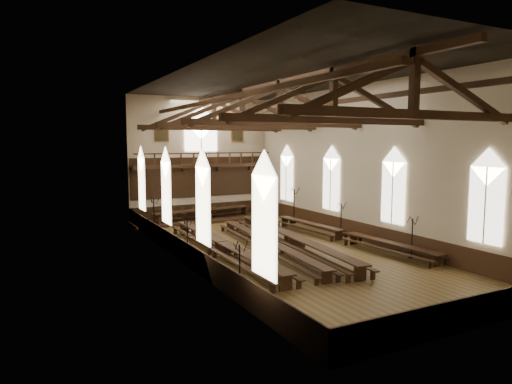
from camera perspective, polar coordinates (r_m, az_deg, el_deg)
ground at (r=27.20m, az=2.95°, el=-7.25°), size 26.00×26.00×0.00m
room_walls at (r=26.45m, az=3.03°, el=6.49°), size 26.00×26.00×26.00m
wainscot_band at (r=27.07m, az=2.96°, el=-6.01°), size 12.00×26.00×1.20m
side_windows at (r=26.58m, az=3.00°, el=0.62°), size 11.85×19.80×4.50m
end_window at (r=38.15m, az=-6.89°, el=7.54°), size 2.80×0.12×3.80m
minstrels_gallery at (r=38.00m, az=-6.70°, el=2.54°), size 11.80×1.24×3.70m
portraits at (r=38.15m, az=-6.89°, el=7.35°), size 7.75×0.09×1.45m
roof_trusses at (r=26.51m, az=3.05°, el=10.29°), size 11.70×25.70×2.80m
refectory_row_a at (r=25.94m, az=-4.18°, el=-6.63°), size 1.67×14.72×0.78m
refectory_row_b at (r=26.75m, az=1.53°, el=-6.37°), size 1.96×13.92×0.69m
refectory_row_c at (r=27.70m, az=4.50°, el=-5.76°), size 2.38×15.10×0.81m
refectory_row_d at (r=29.61m, az=11.14°, el=-5.21°), size 1.94×14.17×0.72m
dais at (r=37.11m, az=-6.60°, el=-3.48°), size 11.40×2.88×0.19m
high_table at (r=36.99m, az=-6.62°, el=-2.31°), size 8.42×1.86×0.78m
high_chairs at (r=37.76m, az=-7.05°, el=-2.36°), size 6.77×0.48×0.96m
candelabrum_left_near at (r=19.19m, az=-2.06°, el=-10.88°), size 0.70×0.64×2.30m
candelabrum_left_mid at (r=25.10m, az=-8.54°, el=-6.80°), size 0.68×0.70×2.34m
candelabrum_left_far at (r=31.54m, az=-12.60°, el=-3.97°), size 0.78×0.82×2.72m
candelabrum_right_near at (r=26.66m, az=18.89°, el=-6.31°), size 0.68×0.69×2.31m
candelabrum_right_mid at (r=31.20m, az=10.56°, el=-4.24°), size 0.66×0.72×2.36m
candelabrum_right_far at (r=35.95m, az=4.77°, el=-2.53°), size 0.82×0.86×2.85m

